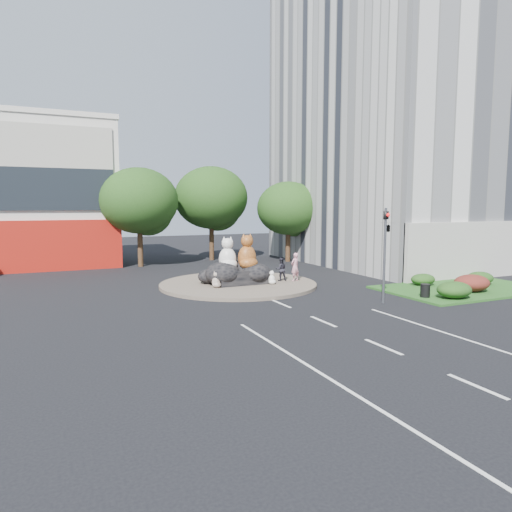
{
  "coord_description": "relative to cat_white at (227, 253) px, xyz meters",
  "views": [
    {
      "loc": [
        -10.87,
        -16.76,
        5.12
      ],
      "look_at": [
        0.75,
        8.89,
        2.0
      ],
      "focal_mm": 32.0,
      "sensor_mm": 36.0,
      "label": 1
    }
  ],
  "objects": [
    {
      "name": "hedge_red",
      "position": [
        12.28,
        -7.85,
        -1.54
      ],
      "size": [
        2.2,
        1.76,
        0.99
      ],
      "primitive_type": "ellipsoid",
      "color": "#501615",
      "rests_on": "grass_verge"
    },
    {
      "name": "kitten_calico",
      "position": [
        -1.09,
        -0.92,
        -1.45
      ],
      "size": [
        0.61,
        0.53,
        1.01
      ],
      "primitive_type": null,
      "rotation": [
        0.0,
        0.0,
        -0.01
      ],
      "color": "beige",
      "rests_on": "roundabout_island"
    },
    {
      "name": "street_lamp",
      "position": [
        13.59,
        -1.85,
        2.4
      ],
      "size": [
        2.34,
        0.22,
        8.06
      ],
      "color": "#595B60",
      "rests_on": "ground"
    },
    {
      "name": "ground",
      "position": [
        0.78,
        -9.85,
        -2.15
      ],
      "size": [
        120.0,
        120.0,
        0.0
      ],
      "primitive_type": "plane",
      "color": "black",
      "rests_on": "ground"
    },
    {
      "name": "tree_mid",
      "position": [
        3.85,
        14.21,
        3.41
      ],
      "size": [
        6.84,
        6.84,
        8.76
      ],
      "color": "#382314",
      "rests_on": "ground"
    },
    {
      "name": "grass_verge",
      "position": [
        12.78,
        -6.85,
        -2.09
      ],
      "size": [
        10.0,
        6.0,
        0.12
      ],
      "primitive_type": "cube",
      "color": "#20511B",
      "rests_on": "ground"
    },
    {
      "name": "hedge_back_green",
      "position": [
        11.28,
        -5.05,
        -1.67
      ],
      "size": [
        1.6,
        1.28,
        0.72
      ],
      "primitive_type": "ellipsoid",
      "color": "#1B3E13",
      "rests_on": "grass_verge"
    },
    {
      "name": "office_tower",
      "position": [
        20.78,
        6.15,
        15.35
      ],
      "size": [
        20.0,
        20.0,
        35.0
      ],
      "primitive_type": "cube",
      "color": "silver",
      "rests_on": "ground"
    },
    {
      "name": "tree_left",
      "position": [
        -3.15,
        12.21,
        3.1
      ],
      "size": [
        6.46,
        6.46,
        8.27
      ],
      "color": "#382314",
      "rests_on": "ground"
    },
    {
      "name": "kitten_white",
      "position": [
        2.5,
        -1.22,
        -1.51
      ],
      "size": [
        0.7,
        0.68,
        0.89
      ],
      "primitive_type": null,
      "rotation": [
        0.0,
        0.0,
        0.6
      ],
      "color": "white",
      "rests_on": "roundabout_island"
    },
    {
      "name": "rock_plinth",
      "position": [
        0.78,
        0.15,
        -1.5
      ],
      "size": [
        3.2,
        2.6,
        0.9
      ],
      "primitive_type": null,
      "color": "black",
      "rests_on": "roundabout_island"
    },
    {
      "name": "cat_white",
      "position": [
        0.0,
        0.0,
        0.0
      ],
      "size": [
        1.61,
        1.54,
        2.11
      ],
      "primitive_type": null,
      "rotation": [
        0.0,
        0.0,
        -0.45
      ],
      "color": "silver",
      "rests_on": "rock_plinth"
    },
    {
      "name": "roundabout_island",
      "position": [
        0.78,
        0.15,
        -2.05
      ],
      "size": [
        10.0,
        10.0,
        0.2
      ],
      "primitive_type": "cylinder",
      "color": "brown",
      "rests_on": "ground"
    },
    {
      "name": "tree_right",
      "position": [
        9.85,
        10.21,
        2.48
      ],
      "size": [
        5.7,
        5.7,
        7.3
      ],
      "color": "#382314",
      "rests_on": "ground"
    },
    {
      "name": "litter_bin",
      "position": [
        8.53,
        -8.02,
        -1.67
      ],
      "size": [
        0.67,
        0.67,
        0.73
      ],
      "primitive_type": "cylinder",
      "rotation": [
        0.0,
        0.0,
        -0.36
      ],
      "color": "black",
      "rests_on": "grass_verge"
    },
    {
      "name": "traffic_light",
      "position": [
        5.87,
        -7.86,
        1.47
      ],
      "size": [
        0.44,
        1.24,
        5.0
      ],
      "color": "#595B60",
      "rests_on": "ground"
    },
    {
      "name": "pedestrian_pink",
      "position": [
        4.45,
        -0.72,
        -1.03
      ],
      "size": [
        0.79,
        0.65,
        1.85
      ],
      "primitive_type": "imported",
      "rotation": [
        0.0,
        0.0,
        3.5
      ],
      "color": "#D18795",
      "rests_on": "roundabout_island"
    },
    {
      "name": "cat_tabby",
      "position": [
        1.25,
        -0.2,
        0.09
      ],
      "size": [
        1.38,
        1.2,
        2.29
      ],
      "primitive_type": null,
      "rotation": [
        0.0,
        0.0,
        0.01
      ],
      "color": "#BE6E27",
      "rests_on": "rock_plinth"
    },
    {
      "name": "hedge_mid_green",
      "position": [
        14.78,
        -6.35,
        -1.63
      ],
      "size": [
        1.8,
        1.44,
        0.81
      ],
      "primitive_type": "ellipsoid",
      "color": "#1B3E13",
      "rests_on": "grass_verge"
    },
    {
      "name": "hedge_near_green",
      "position": [
        9.78,
        -8.85,
        -1.58
      ],
      "size": [
        2.0,
        1.6,
        0.9
      ],
      "primitive_type": "ellipsoid",
      "color": "#1B3E13",
      "rests_on": "grass_verge"
    },
    {
      "name": "pedestrian_dark",
      "position": [
        3.63,
        -0.3,
        -1.19
      ],
      "size": [
        0.87,
        0.76,
        1.53
      ],
      "primitive_type": "imported",
      "rotation": [
        0.0,
        0.0,
        2.87
      ],
      "color": "#222129",
      "rests_on": "roundabout_island"
    }
  ]
}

